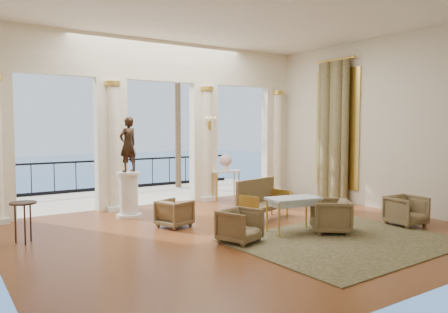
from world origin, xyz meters
TOP-DOWN VIEW (x-y plane):
  - floor at (0.00, 0.00)m, footprint 9.00×9.00m
  - room_walls at (0.00, -1.12)m, footprint 9.00×9.00m
  - arcade at (-0.00, 3.82)m, footprint 9.00×0.56m
  - terrace at (0.00, 5.80)m, footprint 10.00×3.60m
  - balustrade at (0.00, 7.40)m, footprint 9.00×0.06m
  - palm_tree at (2.00, 6.60)m, footprint 2.00×2.00m
  - curtain at (4.28, 1.50)m, footprint 0.33×1.40m
  - window_frame at (4.47, 1.50)m, footprint 0.04×1.60m
  - wall_sconce at (1.40, 3.51)m, footprint 0.30×0.11m
  - rug at (1.17, -1.70)m, footprint 4.09×3.23m
  - armchair_a at (-0.53, -0.65)m, footprint 0.85×0.82m
  - armchair_b at (3.30, -1.55)m, footprint 0.75×0.71m
  - armchair_c at (1.44, -1.07)m, footprint 1.00×1.00m
  - armchair_d at (-0.96, 1.18)m, footprint 0.76×0.78m
  - settee at (1.13, 0.79)m, footprint 1.51×0.95m
  - game_table at (0.82, -0.64)m, footprint 1.14×0.75m
  - pedestal at (-1.40, 2.68)m, footprint 0.59×0.59m
  - statue at (-1.40, 2.68)m, footprint 0.55×0.44m
  - console_table at (1.98, 3.55)m, footprint 0.95×0.53m
  - urn at (1.98, 3.55)m, footprint 0.37×0.37m
  - side_table at (-3.90, 1.54)m, footprint 0.48×0.48m

SIDE VIEW (x-z plane):
  - terrace at x=0.00m, z-range -0.10..0.00m
  - floor at x=0.00m, z-range 0.00..0.00m
  - rug at x=1.17m, z-range 0.00..0.02m
  - armchair_d at x=-0.96m, z-range 0.00..0.65m
  - armchair_a at x=-0.53m, z-range 0.00..0.69m
  - armchair_b at x=3.30m, z-range 0.00..0.72m
  - armchair_c at x=1.44m, z-range 0.00..0.76m
  - balustrade at x=0.00m, z-range -0.11..0.92m
  - settee at x=1.13m, z-range -0.01..0.93m
  - pedestal at x=-1.40m, z-range -0.02..1.07m
  - game_table at x=0.82m, z-range 0.29..1.01m
  - side_table at x=-3.90m, z-range 0.28..1.05m
  - console_table at x=1.98m, z-range 0.28..1.14m
  - urn at x=1.98m, z-range 0.89..1.37m
  - statue at x=-1.40m, z-range 1.09..2.39m
  - curtain at x=4.28m, z-range -0.03..4.06m
  - window_frame at x=4.47m, z-range 0.40..3.80m
  - wall_sconce at x=1.40m, z-range 2.06..2.40m
  - arcade at x=0.00m, z-range 0.33..4.83m
  - room_walls at x=0.00m, z-range -1.62..7.38m
  - palm_tree at x=2.00m, z-range 1.84..6.34m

